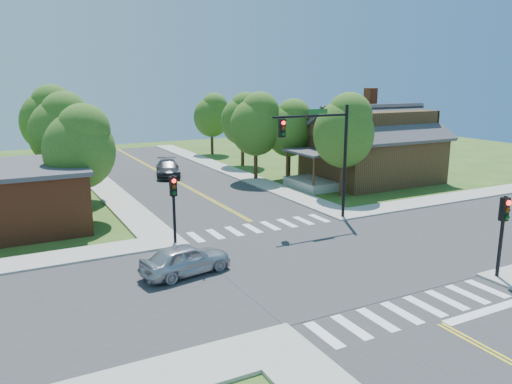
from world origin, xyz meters
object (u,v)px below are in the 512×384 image
house_ne (371,143)px  car_dgrey (168,169)px  signal_pole_nw (174,197)px  signal_mast_ne (323,145)px  signal_pole_se (503,222)px  car_silver (186,260)px

house_ne → car_dgrey: 18.26m
signal_pole_nw → car_dgrey: signal_pole_nw is taller
signal_mast_ne → car_dgrey: signal_mast_ne is taller
signal_pole_nw → house_ne: (20.71, 8.66, 0.67)m
signal_mast_ne → signal_pole_se: signal_mast_ne is taller
signal_mast_ne → signal_pole_se: (1.69, -11.21, -2.19)m
car_silver → car_dgrey: bearing=-25.6°
signal_pole_nw → car_silver: size_ratio=0.86×
house_ne → signal_mast_ne: bearing=-142.3°
signal_mast_ne → house_ne: (11.19, 8.65, -1.52)m
signal_mast_ne → house_ne: bearing=37.7°
signal_mast_ne → signal_pole_nw: size_ratio=1.89×
signal_pole_se → car_dgrey: bearing=100.6°
house_ne → car_dgrey: (-15.10, 9.94, -2.59)m
signal_pole_nw → car_silver: (-0.93, -4.25, -1.95)m
signal_pole_nw → car_dgrey: bearing=73.2°
signal_pole_se → house_ne: size_ratio=0.29×
house_ne → car_dgrey: bearing=146.6°
signal_pole_nw → car_silver: bearing=-102.4°
signal_pole_se → car_dgrey: (-5.59, 29.80, -1.92)m
house_ne → car_silver: house_ne is taller
signal_mast_ne → car_silver: (-10.44, -4.26, -4.14)m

